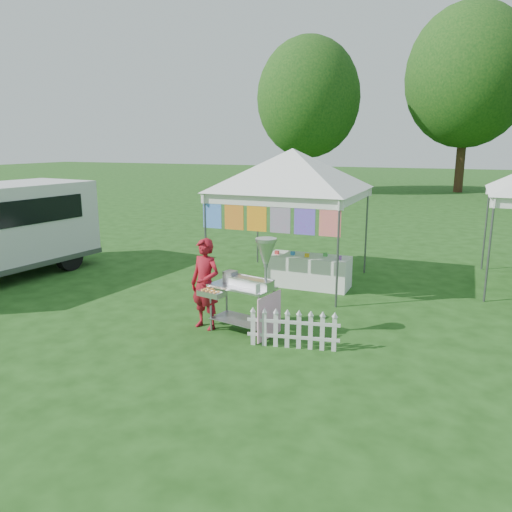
% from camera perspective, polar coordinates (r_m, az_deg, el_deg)
% --- Properties ---
extents(ground, '(120.00, 120.00, 0.00)m').
position_cam_1_polar(ground, '(8.47, -3.88, -8.78)').
color(ground, '#1A4012').
rests_on(ground, ground).
extents(canopy_main, '(4.24, 4.24, 3.45)m').
position_cam_1_polar(canopy_main, '(11.11, 4.20, 12.12)').
color(canopy_main, '#59595E').
rests_on(canopy_main, ground).
extents(tree_left, '(6.40, 6.40, 9.53)m').
position_cam_1_polar(tree_left, '(32.58, 6.01, 17.52)').
color(tree_left, '#382314').
rests_on(tree_left, ground).
extents(tree_mid, '(7.60, 7.60, 11.52)m').
position_cam_1_polar(tree_mid, '(35.26, 23.05, 18.38)').
color(tree_mid, '#382314').
rests_on(tree_mid, ground).
extents(donut_cart, '(1.30, 0.81, 1.65)m').
position_cam_1_polar(donut_cart, '(8.07, -0.68, -2.57)').
color(donut_cart, gray).
rests_on(donut_cart, ground).
extents(vendor, '(0.63, 0.47, 1.56)m').
position_cam_1_polar(vendor, '(8.49, -5.82, -3.20)').
color(vendor, maroon).
rests_on(vendor, ground).
extents(picket_fence, '(1.42, 0.31, 0.56)m').
position_cam_1_polar(picket_fence, '(7.79, 4.25, -8.50)').
color(picket_fence, silver).
rests_on(picket_fence, ground).
extents(display_table, '(1.80, 0.70, 0.70)m').
position_cam_1_polar(display_table, '(11.07, 6.00, -1.74)').
color(display_table, white).
rests_on(display_table, ground).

